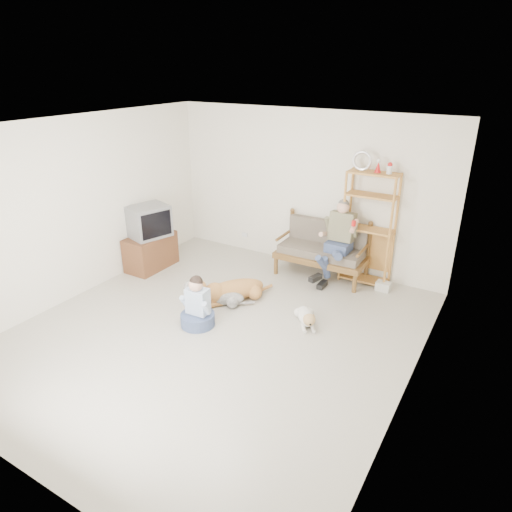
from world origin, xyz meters
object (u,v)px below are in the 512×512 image
Objects in this scene: loveseat at (323,248)px; etagere at (368,228)px; tv_stand at (151,251)px; golden_retriever at (226,290)px.

loveseat is 0.85m from etagere.
loveseat is at bearing 25.22° from tv_stand.
etagere is at bearing 82.18° from golden_retriever.
loveseat reaches higher than golden_retriever.
loveseat is 0.71× the size of etagere.
etagere is at bearing 7.85° from loveseat.
etagere is 2.47m from golden_retriever.
loveseat is 1.88m from golden_retriever.
tv_stand is (-2.73, -1.27, -0.19)m from loveseat.
etagere reaches higher than loveseat.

